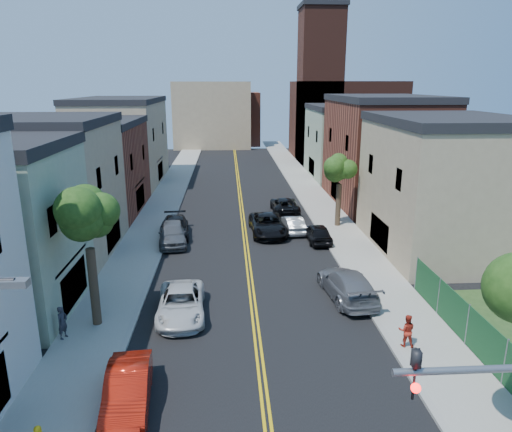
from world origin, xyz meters
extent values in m
cube|color=gray|center=(-7.90, 40.00, 0.07)|extent=(3.20, 100.00, 0.15)
cube|color=gray|center=(7.90, 40.00, 0.07)|extent=(3.20, 100.00, 0.15)
cube|color=gray|center=(-6.15, 40.00, 0.07)|extent=(0.30, 100.00, 0.15)
cube|color=gray|center=(6.15, 40.00, 0.07)|extent=(0.30, 100.00, 0.15)
cube|color=#998466|center=(-14.00, 25.00, 4.50)|extent=(9.00, 10.00, 9.00)
cube|color=brown|center=(-14.00, 36.00, 4.00)|extent=(9.00, 12.00, 8.00)
cube|color=#998466|center=(-14.00, 50.00, 4.75)|extent=(9.00, 16.00, 9.50)
cube|color=#998466|center=(14.00, 24.00, 4.50)|extent=(9.00, 12.00, 9.00)
cube|color=brown|center=(14.00, 38.00, 5.00)|extent=(9.00, 14.00, 10.00)
cube|color=gray|center=(14.00, 52.00, 4.25)|extent=(9.00, 12.00, 8.50)
cube|color=#4C2319|center=(17.50, 68.00, 6.00)|extent=(16.00, 14.00, 12.00)
cube|color=#4C2319|center=(12.50, 64.00, 11.00)|extent=(6.00, 6.00, 22.00)
cube|color=black|center=(12.50, 64.00, 22.30)|extent=(6.40, 6.40, 0.60)
cube|color=#998466|center=(-4.00, 82.00, 6.00)|extent=(14.00, 8.00, 12.00)
cube|color=brown|center=(0.00, 86.00, 5.00)|extent=(10.00, 8.00, 10.00)
cube|color=#143F1E|center=(9.50, 9.50, 1.10)|extent=(0.04, 15.00, 1.90)
cylinder|color=#34251A|center=(-7.90, 14.00, 2.13)|extent=(0.44, 0.44, 3.96)
sphere|color=#1B3D10|center=(-7.90, 14.00, 6.45)|extent=(5.20, 5.20, 5.20)
sphere|color=#1B3D10|center=(-7.38, 13.61, 7.49)|extent=(3.90, 3.90, 3.90)
sphere|color=#1B3D10|center=(-8.42, 14.52, 5.93)|extent=(3.64, 3.64, 3.64)
cylinder|color=#34251A|center=(7.90, 30.00, 1.91)|extent=(0.44, 0.44, 3.52)
sphere|color=#1B3D10|center=(7.90, 30.00, 5.65)|extent=(4.40, 4.40, 4.40)
sphere|color=#1B3D10|center=(8.34, 29.67, 6.53)|extent=(3.30, 3.30, 3.30)
sphere|color=#1B3D10|center=(7.46, 30.44, 5.21)|extent=(3.08, 3.08, 3.08)
imported|color=black|center=(2.00, -0.50, 6.70)|extent=(0.16, 0.20, 1.00)
sphere|color=#FF0C0C|center=(2.00, -0.62, 6.50)|extent=(0.18, 0.18, 0.18)
cube|color=slate|center=(-5.40, 1.00, 8.00)|extent=(0.50, 0.25, 0.15)
imported|color=#B71B0C|center=(-5.12, 7.68, 0.74)|extent=(1.99, 4.63, 1.48)
imported|color=silver|center=(-3.80, 14.81, 0.72)|extent=(2.63, 5.28, 1.44)
imported|color=#515358|center=(-5.50, 26.38, 0.86)|extent=(2.59, 5.23, 1.71)
imported|color=black|center=(-5.50, 28.16, 0.75)|extent=(2.57, 5.33, 1.50)
imported|color=slate|center=(5.34, 16.44, 0.81)|extent=(2.84, 5.78, 1.62)
imported|color=black|center=(5.50, 26.24, 0.71)|extent=(1.82, 4.20, 1.41)
imported|color=#B8BCC1|center=(3.93, 28.82, 0.67)|extent=(1.76, 4.15, 1.33)
imported|color=black|center=(3.99, 34.71, 0.73)|extent=(2.45, 5.26, 1.46)
imported|color=black|center=(1.85, 28.38, 0.80)|extent=(2.92, 5.85, 1.59)
imported|color=#2B2932|center=(-9.10, 12.68, 0.94)|extent=(0.57, 0.68, 1.59)
imported|color=#A72719|center=(6.70, 11.02, 0.92)|extent=(0.87, 0.75, 1.55)
sphere|color=gold|center=(-7.64, 5.70, 0.80)|extent=(0.25, 0.25, 0.25)
camera|label=1|loc=(-1.27, -7.64, 11.71)|focal=33.08mm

